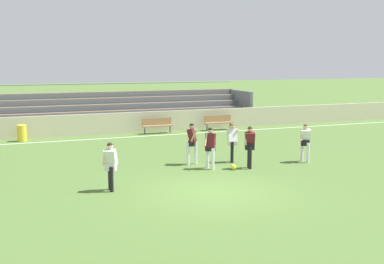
{
  "coord_description": "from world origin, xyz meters",
  "views": [
    {
      "loc": [
        -6.08,
        -13.63,
        4.22
      ],
      "look_at": [
        0.81,
        4.24,
        1.32
      ],
      "focal_mm": 44.02,
      "sensor_mm": 36.0,
      "label": 1
    }
  ],
  "objects": [
    {
      "name": "player_white_pressing_high",
      "position": [
        -3.17,
        1.32,
        0.95
      ],
      "size": [
        0.59,
        0.5,
        1.61
      ],
      "color": "black",
      "rests_on": "ground"
    },
    {
      "name": "soccer_ball",
      "position": [
        1.91,
        2.56,
        0.11
      ],
      "size": [
        0.22,
        0.22,
        0.22
      ],
      "primitive_type": "sphere",
      "color": "yellow",
      "rests_on": "ground"
    },
    {
      "name": "player_white_wide_right",
      "position": [
        2.48,
        3.87,
        0.98
      ],
      "size": [
        0.51,
        0.44,
        1.65
      ],
      "color": "black",
      "rests_on": "ground"
    },
    {
      "name": "player_dark_dropping_back",
      "position": [
        0.74,
        4.09,
        1.02
      ],
      "size": [
        0.51,
        0.65,
        1.7
      ],
      "color": "white",
      "rests_on": "ground"
    },
    {
      "name": "sideline_wall",
      "position": [
        0.0,
        13.42,
        0.61
      ],
      "size": [
        48.0,
        0.16,
        1.22
      ],
      "primitive_type": "cube",
      "color": "beige",
      "rests_on": "ground"
    },
    {
      "name": "bench_centre_sideline",
      "position": [
        5.8,
        12.69,
        0.55
      ],
      "size": [
        1.8,
        0.4,
        0.9
      ],
      "color": "#99754C",
      "rests_on": "ground"
    },
    {
      "name": "player_dark_deep_cover",
      "position": [
        1.13,
        3.08,
        0.98
      ],
      "size": [
        0.68,
        0.49,
        1.64
      ],
      "color": "white",
      "rests_on": "ground"
    },
    {
      "name": "player_white_trailing_run",
      "position": [
        5.36,
        2.81,
        0.96
      ],
      "size": [
        0.7,
        0.54,
        1.63
      ],
      "color": "white",
      "rests_on": "ground"
    },
    {
      "name": "bleacher_stand",
      "position": [
        -1.34,
        16.0,
        1.18
      ],
      "size": [
        20.84,
        3.63,
        2.75
      ],
      "color": "#897051",
      "rests_on": "ground"
    },
    {
      "name": "player_dark_wide_left",
      "position": [
        2.62,
        2.59,
        1.0
      ],
      "size": [
        0.56,
        0.47,
        1.68
      ],
      "color": "black",
      "rests_on": "ground"
    },
    {
      "name": "field_line_sideline",
      "position": [
        0.0,
        11.9,
        0.0
      ],
      "size": [
        44.0,
        0.12,
        0.01
      ],
      "primitive_type": "cube",
      "color": "white",
      "rests_on": "ground"
    },
    {
      "name": "bench_near_wall_gap",
      "position": [
        1.87,
        12.69,
        0.55
      ],
      "size": [
        1.8,
        0.4,
        0.9
      ],
      "color": "#99754C",
      "rests_on": "ground"
    },
    {
      "name": "ground_plane",
      "position": [
        0.0,
        0.0,
        0.0
      ],
      "size": [
        160.0,
        160.0,
        0.0
      ],
      "primitive_type": "plane",
      "color": "#4C6B30"
    },
    {
      "name": "trash_bin",
      "position": [
        -5.64,
        12.58,
        0.44
      ],
      "size": [
        0.49,
        0.49,
        0.88
      ],
      "primitive_type": "cylinder",
      "color": "yellow",
      "rests_on": "ground"
    }
  ]
}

